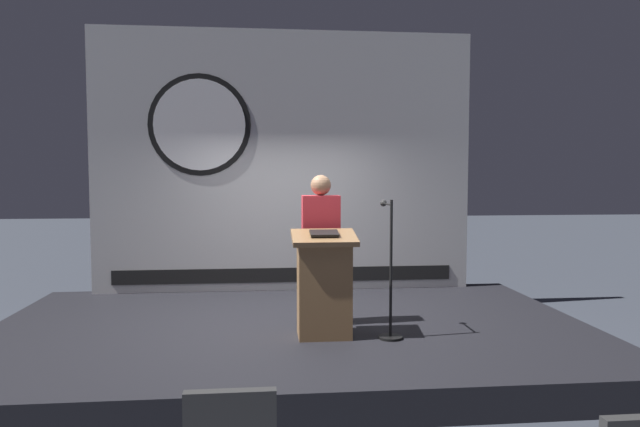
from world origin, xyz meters
The scene contains 6 objects.
ground_plane centered at (0.00, 0.00, 0.00)m, with size 40.00×40.00×0.00m, color #383D47.
stage_platform centered at (0.00, 0.00, 0.15)m, with size 6.40×4.00×0.30m, color black.
banner_display centered at (-0.03, 1.85, 2.10)m, with size 5.24×0.12×3.60m.
podium centered at (0.30, -0.51, 0.82)m, with size 0.64×0.50×1.07m.
speaker_person centered at (0.32, -0.03, 1.12)m, with size 0.40×0.26×1.61m.
microphone_stand centered at (0.94, -0.61, 0.78)m, with size 0.24×0.53×1.37m.
Camera 1 is at (-0.30, -6.09, 1.91)m, focal length 31.95 mm.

